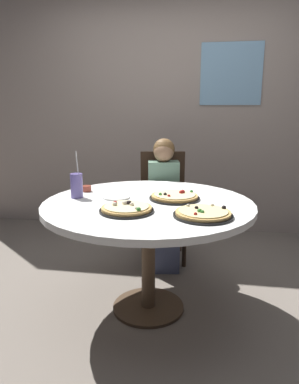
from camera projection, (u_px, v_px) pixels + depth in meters
The scene contains 11 objects.
ground_plane at pixel (148, 308), 2.35m from camera, with size 8.00×8.00×0.00m, color slate.
wall_with_window at pixel (175, 97), 3.69m from camera, with size 5.20×0.14×2.90m.
dining_table at pixel (148, 215), 2.20m from camera, with size 1.33×1.33×0.75m.
chair_wooden at pixel (163, 199), 3.10m from camera, with size 0.47×0.47×0.95m.
diner_child at pixel (164, 210), 2.94m from camera, with size 0.31×0.43×1.08m.
pizza_veggie at pixel (203, 214), 1.87m from camera, with size 0.33×0.33×0.05m.
pizza_cheese at pixel (127, 209), 1.96m from camera, with size 0.31×0.31×0.05m.
pizza_pepperoni at pixel (175, 197), 2.23m from camera, with size 0.33×0.33×0.05m.
soda_cup at pixel (77, 186), 2.26m from camera, with size 0.08×0.08×0.31m.
sauce_bowl at pixel (86, 189), 2.45m from camera, with size 0.07×0.07×0.04m, color brown.
plate_small at pixel (116, 197), 2.27m from camera, with size 0.18×0.18×0.01m, color white.
Camera 1 is at (0.34, -2.08, 1.31)m, focal length 32.29 mm.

